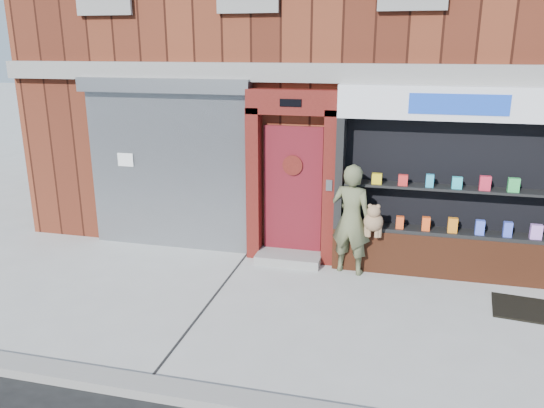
% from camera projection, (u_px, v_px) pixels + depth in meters
% --- Properties ---
extents(ground, '(80.00, 80.00, 0.00)m').
position_uv_depth(ground, '(316.00, 314.00, 7.33)').
color(ground, '#9E9E99').
rests_on(ground, ground).
extents(building, '(12.00, 8.16, 8.00)m').
position_uv_depth(building, '(364.00, 25.00, 11.76)').
color(building, '#491C10').
rests_on(building, ground).
extents(shutter_bay, '(3.10, 0.30, 3.04)m').
position_uv_depth(shutter_bay, '(168.00, 155.00, 9.32)').
color(shutter_bay, gray).
rests_on(shutter_bay, ground).
extents(red_door_bay, '(1.52, 0.58, 2.90)m').
position_uv_depth(red_door_bay, '(292.00, 177.00, 8.81)').
color(red_door_bay, '#49100C').
rests_on(red_door_bay, ground).
extents(pharmacy_bay, '(3.50, 0.41, 3.00)m').
position_uv_depth(pharmacy_bay, '(448.00, 193.00, 8.22)').
color(pharmacy_bay, '#5F2A16').
rests_on(pharmacy_bay, ground).
extents(woman, '(0.88, 0.58, 1.80)m').
position_uv_depth(woman, '(353.00, 220.00, 8.43)').
color(woman, '#595D3D').
rests_on(woman, ground).
extents(doormat, '(1.18, 0.89, 0.03)m').
position_uv_depth(doormat, '(534.00, 310.00, 7.40)').
color(doormat, black).
rests_on(doormat, ground).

